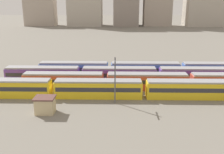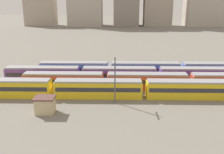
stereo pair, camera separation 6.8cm
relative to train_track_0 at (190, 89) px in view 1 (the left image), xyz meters
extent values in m
plane|color=slate|center=(-27.52, 7.80, -1.90)|extent=(600.00, 600.00, 0.00)
cube|color=yellow|center=(-37.80, 0.00, -0.20)|extent=(18.00, 3.00, 3.40)
cube|color=#2D2D33|center=(-37.80, 0.00, 0.20)|extent=(17.20, 3.06, 0.90)
cube|color=#939399|center=(-37.80, 0.00, 1.67)|extent=(17.60, 2.70, 0.35)
cube|color=yellow|center=(-18.90, 0.00, -0.20)|extent=(18.00, 3.00, 3.40)
cube|color=#2D2D33|center=(-18.90, 0.00, 0.20)|extent=(17.20, 3.06, 0.90)
cube|color=#939399|center=(-18.90, 0.00, 1.67)|extent=(17.60, 2.70, 0.35)
cube|color=yellow|center=(0.00, 0.00, -0.20)|extent=(18.00, 3.00, 3.40)
cube|color=#2D2D33|center=(0.00, 0.00, 0.20)|extent=(17.20, 3.06, 0.90)
cube|color=#939399|center=(0.00, 0.00, 1.67)|extent=(17.60, 2.70, 0.35)
cube|color=#BC4C38|center=(-27.18, 5.20, -0.20)|extent=(18.00, 3.00, 3.40)
cube|color=#2D2D33|center=(-27.18, 5.20, 0.20)|extent=(17.20, 3.06, 0.90)
cube|color=#939399|center=(-27.18, 5.20, 1.67)|extent=(17.60, 2.70, 0.35)
cube|color=#BC4C38|center=(-8.28, 5.20, -0.20)|extent=(18.00, 3.00, 3.40)
cube|color=#2D2D33|center=(-8.28, 5.20, 0.20)|extent=(17.20, 3.06, 0.90)
cube|color=#939399|center=(-8.28, 5.20, 1.67)|extent=(17.60, 2.70, 0.35)
cube|color=#6B429E|center=(-33.44, 10.40, -0.20)|extent=(18.00, 3.00, 3.40)
cube|color=#2D2D33|center=(-33.44, 10.40, 0.20)|extent=(17.20, 3.06, 0.90)
cube|color=#939399|center=(-33.44, 10.40, 1.67)|extent=(17.60, 2.70, 0.35)
cube|color=#6B429E|center=(-14.54, 10.40, -0.20)|extent=(18.00, 3.00, 3.40)
cube|color=#2D2D33|center=(-14.54, 10.40, 0.20)|extent=(17.20, 3.06, 0.90)
cube|color=#939399|center=(-14.54, 10.40, 1.67)|extent=(17.60, 2.70, 0.35)
cube|color=#6B429E|center=(4.36, 10.40, -0.20)|extent=(18.00, 3.00, 3.40)
cube|color=#2D2D33|center=(4.36, 10.40, 0.20)|extent=(17.20, 3.06, 0.90)
cube|color=#939399|center=(4.36, 10.40, 1.67)|extent=(17.60, 2.70, 0.35)
cube|color=#4C70BC|center=(-26.51, 15.60, -0.20)|extent=(18.00, 3.00, 3.40)
cube|color=#2D2D33|center=(-26.51, 15.60, 0.20)|extent=(17.20, 3.06, 0.90)
cube|color=#939399|center=(-26.51, 15.60, 1.67)|extent=(17.60, 2.70, 0.35)
cube|color=#4C70BC|center=(-7.61, 15.60, -0.20)|extent=(18.00, 3.00, 3.40)
cube|color=#2D2D33|center=(-7.61, 15.60, 0.20)|extent=(17.20, 3.06, 0.90)
cube|color=#939399|center=(-7.61, 15.60, 1.67)|extent=(17.60, 2.70, 0.35)
cube|color=#4C70BC|center=(11.29, 15.60, -0.20)|extent=(18.00, 3.00, 3.40)
cube|color=#2D2D33|center=(11.29, 15.60, 0.20)|extent=(17.20, 3.06, 0.90)
cube|color=#939399|center=(11.29, 15.60, 1.67)|extent=(17.60, 2.70, 0.35)
cylinder|color=#4C4C51|center=(-15.44, -3.03, 2.68)|extent=(0.24, 0.24, 9.17)
cube|color=#47474C|center=(-15.44, -3.03, 6.67)|extent=(0.16, 3.20, 0.16)
cube|color=#C6B284|center=(-27.81, -8.04, -0.50)|extent=(3.20, 2.60, 2.80)
cube|color=brown|center=(-27.81, -8.04, 1.02)|extent=(3.60, 3.00, 0.24)
cube|color=#A89989|center=(-75.76, 156.05, 13.15)|extent=(23.53, 12.77, 30.12)
cube|color=#B2A899|center=(51.43, 156.05, 12.09)|extent=(27.53, 19.84, 28.00)
camera|label=1|loc=(-15.02, -49.71, 17.46)|focal=40.92mm
camera|label=2|loc=(-14.95, -49.71, 17.46)|focal=40.92mm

